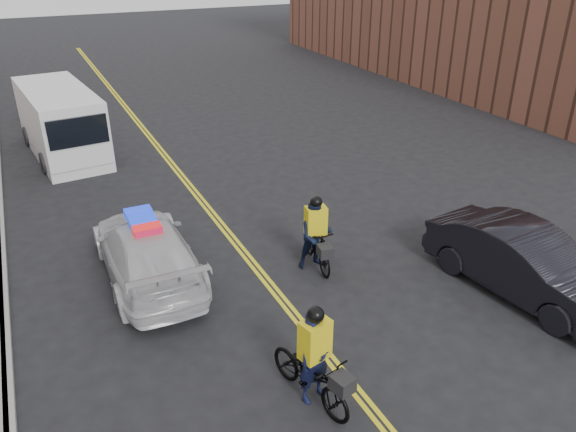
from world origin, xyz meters
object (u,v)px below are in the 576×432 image
Objects in this scene: police_cruiser at (146,250)px; cyclist_near at (315,368)px; dark_sedan at (525,263)px; cyclist_far at (315,239)px; cargo_van at (62,124)px.

cyclist_near is (1.82, -5.53, -0.06)m from police_cruiser.
cyclist_far reaches higher than dark_sedan.
cargo_van is 12.74m from cyclist_far.
cyclist_near is 4.73m from cyclist_far.
cyclist_far is at bearing -73.30° from cargo_van.
cargo_van is 2.91× the size of cyclist_near.
cargo_van reaches higher than dark_sedan.
police_cruiser is 2.58× the size of cyclist_far.
cargo_van is 16.14m from cyclist_near.
cargo_van reaches higher than cyclist_far.
cyclist_far is (2.25, 4.17, 0.08)m from cyclist_near.
cyclist_near is at bearing 108.51° from police_cruiser.
cyclist_far is at bearing 48.10° from cyclist_near.
cargo_van reaches higher than cyclist_near.
police_cruiser is 4.29m from cyclist_far.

